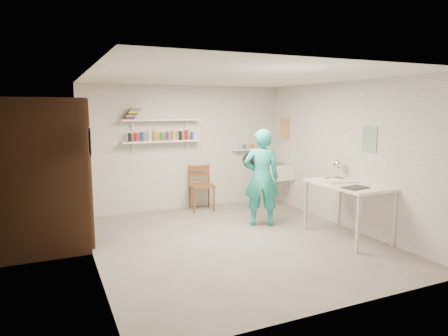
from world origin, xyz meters
name	(u,v)px	position (x,y,z in m)	size (l,w,h in m)	color
floor	(235,242)	(0.00, 0.00, -0.01)	(4.00, 4.50, 0.02)	slate
ceiling	(236,76)	(0.00, 0.00, 2.41)	(4.00, 4.50, 0.02)	silver
wall_back	(185,148)	(0.00, 2.26, 1.20)	(4.00, 0.02, 2.40)	silver
wall_front	(340,191)	(0.00, -2.26, 1.20)	(4.00, 0.02, 2.40)	silver
wall_left	(90,170)	(-2.01, 0.00, 1.20)	(0.02, 4.50, 2.40)	silver
wall_right	(345,155)	(2.01, 0.00, 1.20)	(0.02, 4.50, 2.40)	silver
doorway_recess	(85,173)	(-1.99, 1.05, 1.00)	(0.02, 0.90, 2.00)	black
corridor_box	(32,173)	(-2.70, 1.05, 1.05)	(1.40, 1.50, 2.10)	brown
door_lintel	(82,102)	(-1.97, 1.05, 2.05)	(0.06, 1.05, 0.10)	brown
door_jamb_near	(89,179)	(-1.97, 0.55, 1.00)	(0.06, 0.10, 2.00)	brown
door_jamb_far	(83,169)	(-1.97, 1.55, 1.00)	(0.06, 0.10, 2.00)	brown
shelf_lower	(162,141)	(-0.50, 2.13, 1.35)	(1.50, 0.22, 0.03)	white
shelf_upper	(161,120)	(-0.50, 2.13, 1.75)	(1.50, 0.22, 0.03)	white
ledge_shelf	(248,149)	(1.35, 2.17, 1.12)	(0.70, 0.14, 0.03)	white
poster_left	(90,142)	(-1.99, 0.05, 1.55)	(0.01, 0.28, 0.36)	#334C7F
poster_right_a	(285,129)	(1.99, 1.80, 1.55)	(0.01, 0.34, 0.42)	#995933
poster_right_b	(369,139)	(1.99, -0.55, 1.50)	(0.01, 0.30, 0.38)	#3F724C
belfast_sink	(276,171)	(1.75, 1.70, 0.70)	(0.48, 0.60, 0.30)	white
man	(262,178)	(0.76, 0.57, 0.82)	(0.60, 0.39, 1.63)	#22ACA2
wall_clock	(251,160)	(0.68, 0.77, 1.09)	(0.29, 0.29, 0.04)	#F6E7A7
wooden_chair	(202,186)	(0.21, 1.94, 0.48)	(0.45, 0.43, 0.96)	brown
work_table	(348,211)	(1.64, -0.54, 0.42)	(0.76, 1.26, 0.84)	white
desk_lamp	(338,164)	(1.85, -0.04, 1.06)	(0.16, 0.16, 0.16)	white
spray_cans	(162,136)	(-0.50, 2.13, 1.45)	(1.34, 0.06, 0.17)	black
book_stack	(132,114)	(-1.04, 2.13, 1.86)	(0.30, 0.14, 0.20)	red
ledge_pots	(248,146)	(1.35, 2.17, 1.18)	(0.48, 0.07, 0.09)	silver
papers	(349,183)	(1.64, -0.54, 0.85)	(0.30, 0.22, 0.02)	silver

